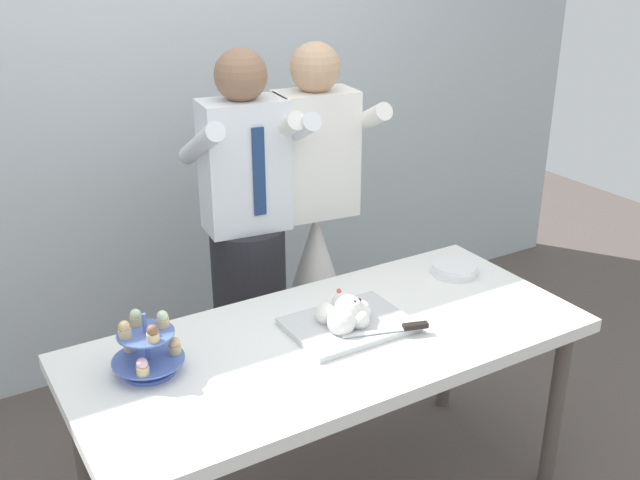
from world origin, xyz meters
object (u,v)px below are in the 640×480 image
main_cake_tray (347,318)px  person_bride (316,282)px  plate_stack (455,269)px  dessert_table (332,355)px  cupcake_stand (147,349)px  person_groom (249,265)px

main_cake_tray → person_bride: (0.29, 0.71, -0.23)m
plate_stack → person_bride: size_ratio=0.11×
dessert_table → cupcake_stand: (-0.62, 0.11, 0.16)m
dessert_table → plate_stack: bearing=13.7°
person_groom → person_bride: (0.33, -0.00, -0.16)m
dessert_table → cupcake_stand: 0.65m
dessert_table → plate_stack: 0.72m
main_cake_tray → plate_stack: size_ratio=2.30×
dessert_table → person_bride: bearing=63.3°
cupcake_stand → person_bride: 1.19m
plate_stack → person_groom: 0.87m
cupcake_stand → person_groom: person_groom is taller
cupcake_stand → plate_stack: bearing=2.4°
dessert_table → main_cake_tray: size_ratio=4.18×
main_cake_tray → person_groom: (-0.04, 0.71, -0.07)m
main_cake_tray → person_bride: 0.80m
person_groom → person_bride: size_ratio=1.00×
main_cake_tray → plate_stack: bearing=13.3°
person_bride → person_groom: bearing=179.3°
cupcake_stand → plate_stack: size_ratio=1.23×
person_groom → plate_stack: bearing=-40.9°
person_groom → person_bride: same height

